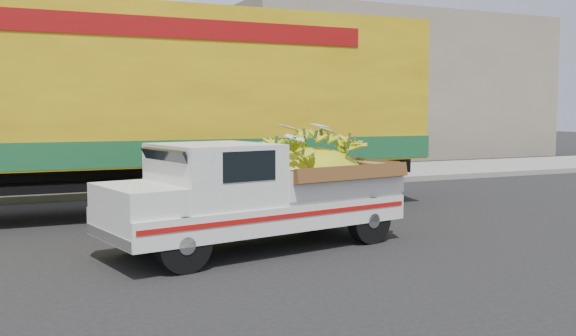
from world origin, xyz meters
name	(u,v)px	position (x,y,z in m)	size (l,w,h in m)	color
ground	(146,272)	(0.00, 0.00, 0.00)	(100.00, 100.00, 0.00)	black
curb	(75,196)	(0.00, 7.03, 0.07)	(60.00, 0.25, 0.15)	gray
sidewalk	(64,187)	(0.00, 9.13, 0.07)	(60.00, 4.00, 0.14)	gray
building_right	(385,87)	(14.00, 16.03, 3.00)	(14.00, 6.00, 6.00)	gray
pickup_truck	(276,190)	(2.04, 0.75, 0.80)	(4.48, 2.32, 1.50)	black
semi_trailer	(129,101)	(0.74, 4.57, 2.12)	(12.02, 2.72, 3.80)	black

